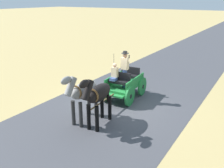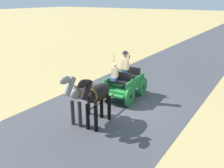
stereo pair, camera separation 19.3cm
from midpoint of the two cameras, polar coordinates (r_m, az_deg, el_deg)
ground_plane at (r=11.81m, az=1.42°, el=-4.83°), size 200.00×200.00×0.00m
road_surface at (r=11.81m, az=1.42°, el=-4.81°), size 6.58×160.00×0.01m
horse_drawn_carriage at (r=12.27m, az=2.37°, el=0.21°), size 1.55×4.52×2.50m
horse_near_side at (r=9.45m, az=-3.89°, el=-2.53°), size 0.73×2.14×2.21m
horse_off_side at (r=9.83m, az=-7.41°, el=-1.76°), size 0.64×2.13×2.21m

